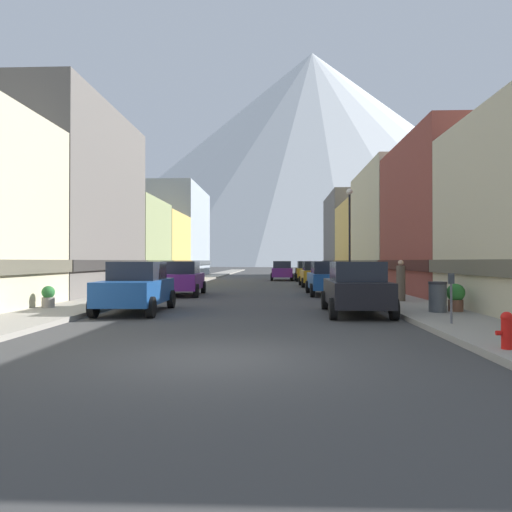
# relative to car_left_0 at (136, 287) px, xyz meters

# --- Properties ---
(ground_plane) EXTENTS (400.00, 400.00, 0.00)m
(ground_plane) POSITION_rel_car_left_0_xyz_m (3.80, -8.04, -0.90)
(ground_plane) COLOR #3B3B3B
(sidewalk_left) EXTENTS (2.50, 100.00, 0.15)m
(sidewalk_left) POSITION_rel_car_left_0_xyz_m (-2.45, 26.96, -0.82)
(sidewalk_left) COLOR gray
(sidewalk_left) RESTS_ON ground
(sidewalk_right) EXTENTS (2.50, 100.00, 0.15)m
(sidewalk_right) POSITION_rel_car_left_0_xyz_m (10.05, 26.96, -0.82)
(sidewalk_right) COLOR gray
(sidewalk_right) RESTS_ON ground
(storefront_left_1) EXTENTS (8.44, 11.71, 9.96)m
(storefront_left_1) POSITION_rel_car_left_0_xyz_m (-7.77, 8.93, 3.91)
(storefront_left_1) COLOR #66605B
(storefront_left_1) RESTS_ON ground
(storefront_left_2) EXTENTS (9.58, 8.01, 6.36)m
(storefront_left_2) POSITION_rel_car_left_0_xyz_m (-8.34, 18.91, 2.16)
(storefront_left_2) COLOR #8C9966
(storefront_left_2) RESTS_ON ground
(storefront_left_3) EXTENTS (6.64, 8.81, 6.14)m
(storefront_left_3) POSITION_rel_car_left_0_xyz_m (-6.87, 27.48, 2.05)
(storefront_left_3) COLOR #D8B259
(storefront_left_3) RESTS_ON ground
(storefront_left_4) EXTENTS (8.55, 13.96, 10.13)m
(storefront_left_4) POSITION_rel_car_left_0_xyz_m (-7.83, 38.87, 4.00)
(storefront_left_4) COLOR #99A5B2
(storefront_left_4) RESTS_ON ground
(storefront_right_1) EXTENTS (7.31, 10.18, 8.00)m
(storefront_right_1) POSITION_rel_car_left_0_xyz_m (14.80, 8.45, 2.95)
(storefront_right_1) COLOR brown
(storefront_right_1) RESTS_ON ground
(storefront_right_2) EXTENTS (9.05, 11.81, 8.61)m
(storefront_right_2) POSITION_rel_car_left_0_xyz_m (15.67, 19.64, 3.25)
(storefront_right_2) COLOR beige
(storefront_right_2) RESTS_ON ground
(storefront_right_3) EXTENTS (9.41, 11.55, 7.49)m
(storefront_right_3) POSITION_rel_car_left_0_xyz_m (15.85, 31.38, 2.71)
(storefront_right_3) COLOR #D8B259
(storefront_right_3) RESTS_ON ground
(storefront_right_4) EXTENTS (8.15, 13.03, 9.93)m
(storefront_right_4) POSITION_rel_car_left_0_xyz_m (15.22, 43.83, 3.90)
(storefront_right_4) COLOR #66605B
(storefront_right_4) RESTS_ON ground
(car_left_0) EXTENTS (2.14, 4.44, 1.78)m
(car_left_0) POSITION_rel_car_left_0_xyz_m (0.00, 0.00, 0.00)
(car_left_0) COLOR #19478C
(car_left_0) RESTS_ON ground
(car_left_1) EXTENTS (2.23, 4.47, 1.78)m
(car_left_1) POSITION_rel_car_left_0_xyz_m (0.00, 8.37, 0.00)
(car_left_1) COLOR #591E72
(car_left_1) RESTS_ON ground
(car_right_0) EXTENTS (2.13, 4.43, 1.78)m
(car_right_0) POSITION_rel_car_left_0_xyz_m (7.60, -0.36, 0.00)
(car_right_0) COLOR black
(car_right_0) RESTS_ON ground
(car_right_1) EXTENTS (2.10, 4.42, 1.78)m
(car_right_1) POSITION_rel_car_left_0_xyz_m (7.60, 9.06, 0.00)
(car_right_1) COLOR #19478C
(car_right_1) RESTS_ON ground
(car_right_2) EXTENTS (2.11, 4.42, 1.78)m
(car_right_2) POSITION_rel_car_left_0_xyz_m (7.60, 17.70, 0.00)
(car_right_2) COLOR #B28419
(car_right_2) RESTS_ON ground
(car_right_3) EXTENTS (2.09, 4.41, 1.78)m
(car_right_3) POSITION_rel_car_left_0_xyz_m (7.60, 27.16, 0.00)
(car_right_3) COLOR #B28419
(car_right_3) RESTS_ON ground
(car_driving_0) EXTENTS (2.06, 4.40, 1.78)m
(car_driving_0) POSITION_rel_car_left_0_xyz_m (5.40, 28.47, 0.00)
(car_driving_0) COLOR #591E72
(car_driving_0) RESTS_ON ground
(fire_hydrant_near) EXTENTS (0.40, 0.22, 0.70)m
(fire_hydrant_near) POSITION_rel_car_left_0_xyz_m (9.25, -7.63, -0.37)
(fire_hydrant_near) COLOR red
(fire_hydrant_near) RESTS_ON sidewalk_right
(parking_meter_near) EXTENTS (0.14, 0.10, 1.33)m
(parking_meter_near) POSITION_rel_car_left_0_xyz_m (9.55, -3.83, 0.11)
(parking_meter_near) COLOR #595960
(parking_meter_near) RESTS_ON sidewalk_right
(trash_bin_right) EXTENTS (0.59, 0.59, 0.98)m
(trash_bin_right) POSITION_rel_car_left_0_xyz_m (10.15, -0.87, -0.26)
(trash_bin_right) COLOR #4C5156
(trash_bin_right) RESTS_ON sidewalk_right
(potted_plant_0) EXTENTS (0.59, 0.59, 0.91)m
(potted_plant_0) POSITION_rel_car_left_0_xyz_m (10.80, -0.66, -0.26)
(potted_plant_0) COLOR brown
(potted_plant_0) RESTS_ON sidewalk_right
(potted_plant_1) EXTENTS (0.45, 0.45, 0.77)m
(potted_plant_1) POSITION_rel_car_left_0_xyz_m (-3.20, 0.08, -0.36)
(potted_plant_1) COLOR gray
(potted_plant_1) RESTS_ON sidewalk_left
(pedestrian_0) EXTENTS (0.36, 0.36, 1.69)m
(pedestrian_0) POSITION_rel_car_left_0_xyz_m (10.05, 3.46, 0.03)
(pedestrian_0) COLOR brown
(pedestrian_0) RESTS_ON sidewalk_right
(streetlamp_right) EXTENTS (0.36, 0.36, 5.86)m
(streetlamp_right) POSITION_rel_car_left_0_xyz_m (9.15, 11.62, 3.09)
(streetlamp_right) COLOR black
(streetlamp_right) RESTS_ON sidewalk_right
(mountain_backdrop) EXTENTS (262.83, 262.83, 115.73)m
(mountain_backdrop) POSITION_rel_car_left_0_xyz_m (24.29, 251.96, 56.96)
(mountain_backdrop) COLOR silver
(mountain_backdrop) RESTS_ON ground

